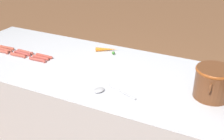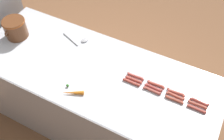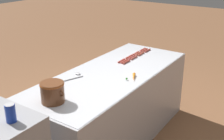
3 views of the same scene
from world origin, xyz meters
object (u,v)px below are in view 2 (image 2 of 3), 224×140
Objects in this scene: hot_dog_0 at (196,109)px; carrot at (73,92)px; hot_dog_6 at (153,88)px; hot_dog_7 at (134,80)px; hot_dog_3 at (131,82)px; bean_pot at (15,28)px; hot_dog_1 at (174,100)px; hot_dog_11 at (135,76)px; hot_dog_10 at (156,85)px; hot_dog_5 at (175,96)px; hot_dog_4 at (197,105)px; hot_dog_9 at (176,93)px; hot_dog_8 at (199,102)px; hot_dog_2 at (152,91)px; serving_spoon at (80,40)px.

hot_dog_0 is 0.94m from carrot.
hot_dog_7 is (0.00, 0.17, 0.00)m from hot_dog_6.
carrot reaches higher than hot_dog_0.
bean_pot is (0.02, 1.18, 0.09)m from hot_dog_3.
hot_dog_1 is 0.36m from hot_dog_11.
hot_dog_1 and hot_dog_10 have the same top height.
hot_dog_7 is at bearing 90.69° from hot_dog_5.
hot_dog_5 is (0.04, 0.00, 0.00)m from hot_dog_1.
hot_dog_3 is 1.00× the size of hot_dog_5.
hot_dog_4 and hot_dog_7 have the same top height.
hot_dog_4 is 1.00× the size of hot_dog_11.
hot_dog_8 is at bearing -89.73° from hot_dog_9.
hot_dog_2 is at bearing -89.71° from hot_dog_3.
hot_dog_8 is at bearing -97.80° from serving_spoon.
hot_dog_1 is 0.78m from carrot.
hot_dog_5 is 0.18m from hot_dog_8.
hot_dog_9 is 1.54m from bean_pot.
hot_dog_8 and hot_dog_10 have the same top height.
hot_dog_4 is 1.71m from bean_pot.
bean_pot is at bearing 89.21° from hot_dog_3.
hot_dog_0 is 0.36m from hot_dog_6.
hot_dog_9 is at bearing -83.89° from hot_dog_7.
carrot is at bearing 115.34° from hot_dog_5.
hot_dog_11 is (0.07, 0.36, 0.00)m from hot_dog_1.
carrot is at bearing 124.40° from hot_dog_10.
hot_dog_4 is 1.17m from serving_spoon.
hot_dog_1 is 1.00× the size of hot_dog_6.
hot_dog_6 is at bearing 0.89° from hot_dog_2.
hot_dog_6 is 0.63m from carrot.
hot_dog_9 is 0.80m from carrot.
serving_spoon is at bearing 69.95° from hot_dog_3.
hot_dog_11 is at bearing 89.81° from hot_dog_9.
carrot reaches higher than hot_dog_1.
bean_pot reaches higher than hot_dog_2.
bean_pot is at bearing 91.82° from hot_dog_8.
hot_dog_1 is at bearing -111.73° from hot_dog_10.
hot_dog_1 is 0.04m from hot_dog_5.
hot_dog_5 is at bearing -101.00° from hot_dog_10.
hot_dog_7 is (0.03, 0.35, 0.00)m from hot_dog_1.
hot_dog_8 is 1.00× the size of hot_dog_11.
bean_pot is at bearing 89.41° from hot_dog_1.
hot_dog_6 is 0.36m from hot_dog_8.
bean_pot reaches higher than carrot.
hot_dog_6 and hot_dog_10 have the same top height.
carrot is at bearing 112.60° from hot_dog_8.
hot_dog_6 is at bearing 90.89° from hot_dog_4.
hot_dog_3 is at bearing 90.06° from hot_dog_1.
hot_dog_0 and hot_dog_3 have the same top height.
bean_pot is 0.88m from carrot.
hot_dog_2 is at bearing -179.11° from hot_dog_6.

